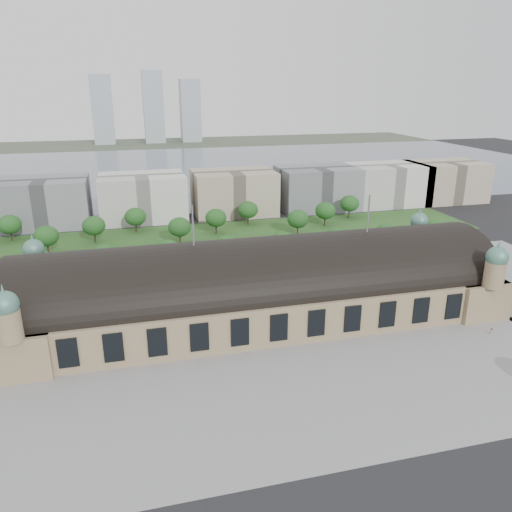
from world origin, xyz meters
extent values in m
plane|color=black|center=(0.00, 0.00, 0.00)|extent=(900.00, 900.00, 0.00)
cube|color=#94785B|center=(0.00, 0.00, 6.00)|extent=(150.00, 40.00, 12.00)
cube|color=#94785B|center=(-67.00, 0.00, 6.00)|extent=(16.00, 43.00, 12.00)
cube|color=#94785B|center=(67.00, 0.00, 6.00)|extent=(16.00, 43.00, 12.00)
cylinder|color=black|center=(0.00, 0.00, 12.00)|extent=(144.00, 37.60, 37.60)
cylinder|color=black|center=(-73.00, 0.00, 14.00)|extent=(1.20, 32.00, 32.00)
cylinder|color=black|center=(73.00, 0.00, 14.00)|extent=(1.20, 32.00, 32.00)
cylinder|color=#94785B|center=(-67.00, 21.00, 16.00)|extent=(6.00, 6.00, 8.00)
sphere|color=slate|center=(-67.00, 21.00, 21.50)|extent=(6.40, 6.40, 6.40)
cone|color=slate|center=(-67.00, 21.00, 25.50)|extent=(1.00, 1.00, 2.50)
cylinder|color=#94785B|center=(67.00, 21.00, 16.00)|extent=(6.00, 6.00, 8.00)
sphere|color=slate|center=(67.00, 21.00, 21.50)|extent=(6.40, 6.40, 6.40)
cone|color=slate|center=(67.00, 21.00, 25.50)|extent=(1.00, 1.00, 2.50)
cylinder|color=#94785B|center=(-67.00, -21.00, 16.00)|extent=(6.00, 6.00, 8.00)
sphere|color=slate|center=(-67.00, -21.00, 21.50)|extent=(6.40, 6.40, 6.40)
cone|color=slate|center=(-67.00, -21.00, 25.50)|extent=(1.00, 1.00, 2.50)
cylinder|color=#94785B|center=(67.00, -21.00, 16.00)|extent=(6.00, 6.00, 8.00)
sphere|color=slate|center=(67.00, -21.00, 21.50)|extent=(6.40, 6.40, 6.40)
cone|color=slate|center=(67.00, -21.00, 25.50)|extent=(1.00, 1.00, 2.50)
cylinder|color=#59595B|center=(-20.00, 0.00, 31.50)|extent=(0.50, 0.50, 12.00)
cylinder|color=#59595B|center=(35.00, 0.00, 31.50)|extent=(0.50, 0.50, 12.00)
cube|color=gray|center=(10.00, -44.00, 0.00)|extent=(190.00, 48.00, 0.12)
cube|color=black|center=(-20.00, 38.00, 0.00)|extent=(260.00, 26.00, 0.10)
cube|color=#274D1E|center=(-15.00, 93.00, 0.00)|extent=(300.00, 45.00, 0.10)
cube|color=#DB5A0C|center=(-55.00, 62.00, 4.70)|extent=(14.00, 9.00, 0.70)
cube|color=#59595B|center=(-53.00, 68.00, 1.60)|extent=(7.00, 5.00, 3.20)
cylinder|color=#59595B|center=(-60.50, 65.20, 2.20)|extent=(0.50, 0.50, 4.40)
cylinder|color=#59595B|center=(-49.50, 65.20, 2.20)|extent=(0.50, 0.50, 4.40)
cylinder|color=#59595B|center=(-60.50, 58.80, 2.20)|extent=(0.50, 0.50, 4.40)
cylinder|color=#59595B|center=(-49.50, 58.80, 2.20)|extent=(0.50, 0.50, 4.40)
cube|color=slate|center=(0.00, 298.00, 0.00)|extent=(700.00, 320.00, 0.08)
cube|color=#44513D|center=(0.00, 498.00, 0.00)|extent=(700.00, 120.00, 0.14)
cube|color=#9EA8B2|center=(-60.00, 508.00, 40.00)|extent=(24.00, 24.00, 80.00)
cube|color=#9EA8B2|center=(0.00, 508.00, 42.50)|extent=(24.00, 24.00, 85.00)
cube|color=#9EA8B2|center=(45.00, 508.00, 37.50)|extent=(24.00, 24.00, 75.00)
cube|color=gray|center=(-80.00, 133.00, 12.00)|extent=(45.00, 32.00, 24.00)
cube|color=silver|center=(-30.00, 133.00, 12.00)|extent=(45.00, 32.00, 24.00)
cube|color=#B0A28A|center=(20.00, 133.00, 12.00)|extent=(45.00, 32.00, 24.00)
cube|color=gray|center=(70.00, 133.00, 12.00)|extent=(45.00, 32.00, 24.00)
cube|color=silver|center=(115.00, 133.00, 12.00)|extent=(45.00, 32.00, 24.00)
cube|color=#B0A28A|center=(155.00, 133.00, 12.00)|extent=(45.00, 32.00, 24.00)
cylinder|color=#2D2116|center=(-72.00, 53.00, 2.16)|extent=(0.70, 0.70, 4.32)
ellipsoid|color=#204D1B|center=(-72.00, 53.00, 7.44)|extent=(9.60, 9.60, 8.16)
cylinder|color=#2D2116|center=(-48.00, 53.00, 2.16)|extent=(0.70, 0.70, 4.32)
ellipsoid|color=#204D1B|center=(-48.00, 53.00, 7.44)|extent=(9.60, 9.60, 8.16)
cylinder|color=#2D2116|center=(-24.00, 53.00, 2.16)|extent=(0.70, 0.70, 4.32)
ellipsoid|color=#204D1B|center=(-24.00, 53.00, 7.44)|extent=(9.60, 9.60, 8.16)
cylinder|color=#2D2116|center=(0.00, 53.00, 2.16)|extent=(0.70, 0.70, 4.32)
ellipsoid|color=#204D1B|center=(0.00, 53.00, 7.44)|extent=(9.60, 9.60, 8.16)
cylinder|color=#2D2116|center=(24.00, 53.00, 2.16)|extent=(0.70, 0.70, 4.32)
ellipsoid|color=#204D1B|center=(24.00, 53.00, 7.44)|extent=(9.60, 9.60, 8.16)
cylinder|color=#2D2116|center=(48.00, 53.00, 2.16)|extent=(0.70, 0.70, 4.32)
ellipsoid|color=#204D1B|center=(48.00, 53.00, 7.44)|extent=(9.60, 9.60, 8.16)
cylinder|color=#2D2116|center=(72.00, 53.00, 2.16)|extent=(0.70, 0.70, 4.32)
ellipsoid|color=#204D1B|center=(72.00, 53.00, 7.44)|extent=(9.60, 9.60, 8.16)
cylinder|color=#2D2116|center=(96.00, 53.00, 2.16)|extent=(0.70, 0.70, 4.32)
ellipsoid|color=#204D1B|center=(96.00, 53.00, 7.44)|extent=(9.60, 9.60, 8.16)
cylinder|color=#2D2116|center=(-92.00, 107.00, 2.34)|extent=(0.70, 0.70, 4.68)
ellipsoid|color=#204D1B|center=(-92.00, 107.00, 8.06)|extent=(10.40, 10.40, 8.84)
cylinder|color=#2D2116|center=(-73.00, 83.00, 2.34)|extent=(0.70, 0.70, 4.68)
ellipsoid|color=#204D1B|center=(-73.00, 83.00, 8.06)|extent=(10.40, 10.40, 8.84)
cylinder|color=#2D2116|center=(-54.00, 95.00, 2.34)|extent=(0.70, 0.70, 4.68)
ellipsoid|color=#204D1B|center=(-54.00, 95.00, 8.06)|extent=(10.40, 10.40, 8.84)
cylinder|color=#2D2116|center=(-35.00, 107.00, 2.34)|extent=(0.70, 0.70, 4.68)
ellipsoid|color=#204D1B|center=(-35.00, 107.00, 8.06)|extent=(10.40, 10.40, 8.84)
cylinder|color=#2D2116|center=(-16.00, 83.00, 2.34)|extent=(0.70, 0.70, 4.68)
ellipsoid|color=#204D1B|center=(-16.00, 83.00, 8.06)|extent=(10.40, 10.40, 8.84)
cylinder|color=#2D2116|center=(3.00, 95.00, 2.34)|extent=(0.70, 0.70, 4.68)
ellipsoid|color=#204D1B|center=(3.00, 95.00, 8.06)|extent=(10.40, 10.40, 8.84)
cylinder|color=#2D2116|center=(22.00, 107.00, 2.34)|extent=(0.70, 0.70, 4.68)
ellipsoid|color=#204D1B|center=(22.00, 107.00, 8.06)|extent=(10.40, 10.40, 8.84)
cylinder|color=#2D2116|center=(41.00, 83.00, 2.34)|extent=(0.70, 0.70, 4.68)
ellipsoid|color=#204D1B|center=(41.00, 83.00, 8.06)|extent=(10.40, 10.40, 8.84)
cylinder|color=#2D2116|center=(60.00, 95.00, 2.34)|extent=(0.70, 0.70, 4.68)
ellipsoid|color=#204D1B|center=(60.00, 95.00, 8.06)|extent=(10.40, 10.40, 8.84)
cylinder|color=#2D2116|center=(79.00, 107.00, 2.34)|extent=(0.70, 0.70, 4.68)
ellipsoid|color=#204D1B|center=(79.00, 107.00, 8.06)|extent=(10.40, 10.40, 8.84)
imported|color=gray|center=(-68.40, 41.32, 0.77)|extent=(4.82, 2.06, 1.54)
imported|color=black|center=(-61.30, 27.26, 0.70)|extent=(5.10, 2.52, 1.39)
imported|color=maroon|center=(-29.29, 47.48, 0.64)|extent=(4.48, 2.04, 1.27)
imported|color=#171940|center=(2.45, 32.66, 0.64)|extent=(3.75, 1.54, 1.27)
imported|color=#505357|center=(28.98, 44.54, 0.79)|extent=(4.92, 2.11, 1.58)
imported|color=white|center=(87.06, 35.54, 0.69)|extent=(5.14, 2.72, 1.38)
imported|color=black|center=(-57.47, 22.07, 0.73)|extent=(4.49, 3.90, 1.46)
imported|color=maroon|center=(-66.27, 24.56, 0.77)|extent=(6.09, 4.85, 1.54)
imported|color=#182545|center=(-44.49, 21.17, 0.80)|extent=(5.91, 4.62, 1.60)
imported|color=slate|center=(-55.92, 23.87, 0.71)|extent=(4.50, 3.16, 1.42)
imported|color=#BEBDBF|center=(-24.77, 22.63, 0.67)|extent=(4.28, 2.80, 1.33)
imported|color=gray|center=(-21.09, 22.67, 0.77)|extent=(6.05, 5.00, 1.53)
imported|color=black|center=(-18.00, 21.00, 0.75)|extent=(5.58, 3.96, 1.50)
imported|color=#C71F3E|center=(-17.49, 32.00, 1.58)|extent=(11.38, 2.80, 3.16)
imported|color=beige|center=(4.67, 32.00, 1.62)|extent=(11.81, 3.84, 3.23)
imported|color=white|center=(40.00, 27.00, 1.61)|extent=(11.70, 3.28, 3.23)
imported|color=gray|center=(63.19, -27.92, 0.96)|extent=(0.95, 0.55, 1.92)
camera|label=1|loc=(-36.84, -137.86, 70.14)|focal=35.00mm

